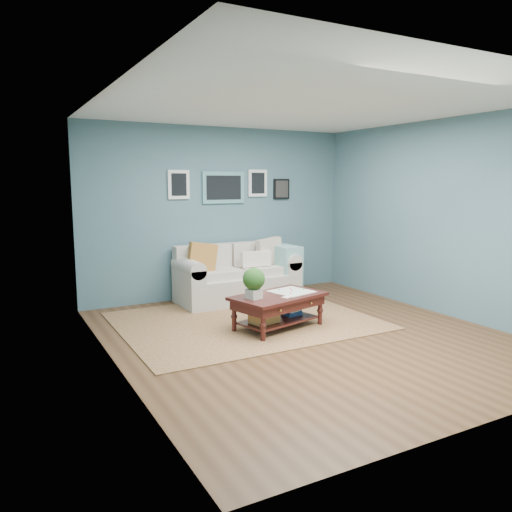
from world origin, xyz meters
TOP-DOWN VIEW (x-y plane):
  - room_shell at (0.00, 0.06)m, footprint 5.00×5.02m
  - area_rug at (-0.37, 0.92)m, footprint 3.24×2.59m
  - loveseat at (0.14, 2.03)m, footprint 1.90×0.86m
  - coffee_table at (-0.21, 0.42)m, footprint 1.30×0.94m

SIDE VIEW (x-z plane):
  - area_rug at x=-0.37m, z-range 0.00..0.01m
  - coffee_table at x=-0.21m, z-range -0.05..0.77m
  - loveseat at x=0.14m, z-range -0.09..0.88m
  - room_shell at x=0.00m, z-range 0.01..2.71m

